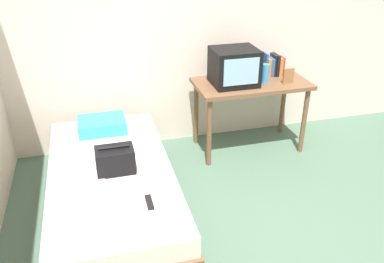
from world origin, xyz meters
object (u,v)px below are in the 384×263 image
(handbag, at_px, (115,160))
(magazine, at_px, (92,191))
(water_bottle, at_px, (265,74))
(pillow, at_px, (102,125))
(tv, at_px, (234,67))
(book_row, at_px, (273,65))
(remote_dark, at_px, (149,202))
(picture_frame, at_px, (288,76))
(desk, at_px, (251,91))
(remote_silver, at_px, (95,164))
(bed, at_px, (113,191))

(handbag, distance_m, magazine, 0.33)
(water_bottle, height_order, magazine, water_bottle)
(handbag, bearing_deg, pillow, 94.50)
(tv, bearing_deg, magazine, -145.10)
(book_row, bearing_deg, remote_dark, -137.86)
(book_row, distance_m, pillow, 1.87)
(picture_frame, xyz_separation_m, remote_dark, (-1.63, -1.16, -0.39))
(desk, distance_m, book_row, 0.38)
(water_bottle, bearing_deg, desk, 153.10)
(water_bottle, relative_size, book_row, 0.78)
(desk, distance_m, remote_silver, 1.78)
(book_row, relative_size, picture_frame, 1.60)
(tv, distance_m, water_bottle, 0.33)
(handbag, bearing_deg, book_row, 28.10)
(handbag, height_order, magazine, handbag)
(picture_frame, bearing_deg, remote_silver, -164.45)
(book_row, bearing_deg, water_bottle, -131.75)
(remote_silver, bearing_deg, handbag, -37.73)
(tv, relative_size, pillow, 1.00)
(water_bottle, distance_m, book_row, 0.26)
(handbag, xyz_separation_m, magazine, (-0.20, -0.24, -0.10))
(book_row, distance_m, picture_frame, 0.28)
(magazine, bearing_deg, book_row, 30.97)
(book_row, height_order, remote_dark, book_row)
(desk, distance_m, remote_dark, 1.84)
(tv, height_order, water_bottle, tv)
(bed, distance_m, magazine, 0.40)
(bed, distance_m, pillow, 0.75)
(bed, relative_size, pillow, 4.52)
(bed, distance_m, handbag, 0.33)
(tv, xyz_separation_m, picture_frame, (0.54, -0.12, -0.10))
(picture_frame, height_order, handbag, picture_frame)
(pillow, bearing_deg, book_row, 6.23)
(desk, relative_size, tv, 2.64)
(magazine, bearing_deg, desk, 31.83)
(bed, bearing_deg, remote_dark, -66.71)
(desk, height_order, remote_dark, desk)
(bed, bearing_deg, water_bottle, 23.11)
(bed, relative_size, tv, 4.55)
(bed, xyz_separation_m, magazine, (-0.16, -0.29, 0.23))
(bed, xyz_separation_m, remote_dark, (0.23, -0.53, 0.23))
(bed, relative_size, water_bottle, 10.29)
(pillow, height_order, remote_dark, pillow)
(pillow, relative_size, remote_dark, 2.83)
(picture_frame, height_order, magazine, picture_frame)
(desk, bearing_deg, bed, -153.59)
(book_row, bearing_deg, magazine, -149.03)
(magazine, distance_m, remote_dark, 0.46)
(tv, xyz_separation_m, water_bottle, (0.32, -0.05, -0.08))
(picture_frame, bearing_deg, book_row, 99.73)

